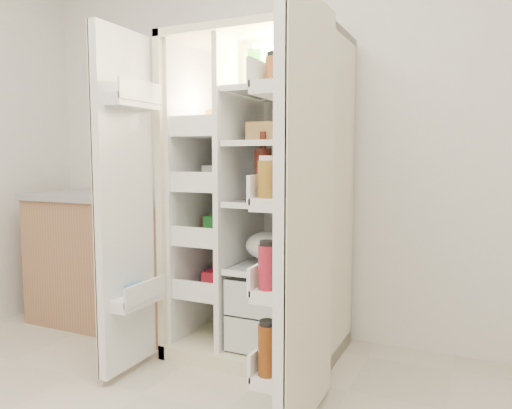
% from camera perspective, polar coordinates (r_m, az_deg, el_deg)
% --- Properties ---
extents(wall_back, '(4.00, 0.02, 2.70)m').
position_cam_1_polar(wall_back, '(3.07, 6.16, 9.69)').
color(wall_back, silver).
rests_on(wall_back, floor).
extents(refrigerator, '(0.92, 0.70, 1.80)m').
position_cam_1_polar(refrigerator, '(2.81, 1.08, -2.26)').
color(refrigerator, beige).
rests_on(refrigerator, floor).
extents(freezer_door, '(0.15, 0.40, 1.72)m').
position_cam_1_polar(freezer_door, '(2.55, -15.12, 0.08)').
color(freezer_door, white).
rests_on(freezer_door, floor).
extents(fridge_door, '(0.17, 0.58, 1.72)m').
position_cam_1_polar(fridge_door, '(1.98, 5.38, -1.89)').
color(fridge_door, white).
rests_on(fridge_door, floor).
extents(kitchen_counter, '(1.22, 0.65, 0.88)m').
position_cam_1_polar(kitchen_counter, '(3.44, -15.57, -6.11)').
color(kitchen_counter, '#97694B').
rests_on(kitchen_counter, floor).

